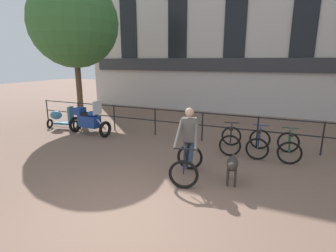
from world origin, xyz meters
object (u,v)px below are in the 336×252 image
at_px(parked_motorcycle, 89,120).
at_px(parked_scooter, 61,118).
at_px(parked_bicycle_mid_left, 259,143).
at_px(parked_bicycle_mid_right, 289,146).
at_px(cyclist_with_bike, 188,147).
at_px(parked_bicycle_near_lamp, 231,140).
at_px(dog, 232,165).

bearing_deg(parked_motorcycle, parked_scooter, 87.52).
height_order(parked_bicycle_mid_left, parked_bicycle_mid_right, same).
bearing_deg(parked_bicycle_mid_left, parked_bicycle_mid_right, 179.44).
bearing_deg(parked_motorcycle, cyclist_with_bike, -107.74).
bearing_deg(parked_motorcycle, parked_bicycle_near_lamp, -81.27).
height_order(cyclist_with_bike, parked_bicycle_mid_right, cyclist_with_bike).
distance_m(parked_bicycle_mid_left, parked_scooter, 7.94).
bearing_deg(parked_bicycle_mid_left, cyclist_with_bike, 57.52).
bearing_deg(parked_bicycle_mid_left, dog, 80.34).
bearing_deg(parked_bicycle_near_lamp, dog, 93.04).
xyz_separation_m(parked_bicycle_mid_left, parked_scooter, (-7.94, -0.04, 0.10)).
distance_m(parked_bicycle_mid_right, parked_scooter, 8.79).
relative_size(cyclist_with_bike, parked_motorcycle, 0.96).
xyz_separation_m(parked_bicycle_mid_left, parked_bicycle_mid_right, (0.85, 0.00, 0.00)).
bearing_deg(parked_bicycle_mid_right, cyclist_with_bike, 44.43).
bearing_deg(cyclist_with_bike, dog, -12.16).
relative_size(cyclist_with_bike, dog, 1.76).
relative_size(parked_motorcycle, parked_scooter, 1.32).
distance_m(cyclist_with_bike, dog, 1.13).
distance_m(dog, parked_bicycle_mid_left, 2.41).
xyz_separation_m(cyclist_with_bike, parked_bicycle_mid_left, (1.47, 2.36, -0.41)).
relative_size(parked_motorcycle, parked_bicycle_near_lamp, 1.49).
distance_m(parked_bicycle_near_lamp, parked_bicycle_mid_left, 0.85).
height_order(dog, parked_bicycle_mid_left, parked_bicycle_mid_left).
bearing_deg(parked_bicycle_near_lamp, parked_scooter, -7.80).
xyz_separation_m(cyclist_with_bike, dog, (1.09, -0.01, -0.29)).
bearing_deg(parked_motorcycle, parked_bicycle_mid_left, -81.67).
bearing_deg(dog, parked_bicycle_near_lamp, 93.46).
relative_size(cyclist_with_bike, parked_bicycle_near_lamp, 1.43).
bearing_deg(parked_bicycle_mid_right, parked_motorcycle, 1.20).
distance_m(dog, parked_bicycle_mid_right, 2.67).
xyz_separation_m(cyclist_with_bike, parked_scooter, (-6.47, 2.32, -0.30)).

